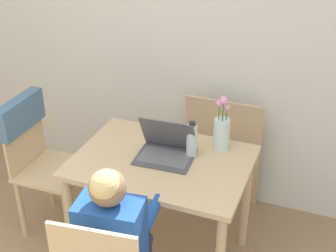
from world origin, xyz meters
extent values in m
cube|color=silver|center=(0.00, 2.23, 1.25)|extent=(6.40, 0.05, 2.50)
cube|color=#D6B784|center=(0.23, 1.43, 0.70)|extent=(0.97, 0.70, 0.03)
cylinder|color=#D6B784|center=(-0.20, 1.13, 0.34)|extent=(0.05, 0.05, 0.69)
cylinder|color=#D6B784|center=(-0.20, 1.73, 0.34)|extent=(0.05, 0.05, 0.69)
cylinder|color=#D6B784|center=(0.67, 1.73, 0.34)|extent=(0.05, 0.05, 0.69)
cube|color=#D6B784|center=(-0.51, 1.45, 0.45)|extent=(0.41, 0.41, 0.02)
cube|color=#D6B784|center=(-0.71, 1.45, 0.68)|extent=(0.03, 0.38, 0.45)
cylinder|color=#D6B784|center=(-0.34, 1.28, 0.22)|extent=(0.04, 0.04, 0.44)
cylinder|color=#D6B784|center=(-0.35, 1.62, 0.22)|extent=(0.04, 0.04, 0.44)
cylinder|color=#D6B784|center=(-0.68, 1.28, 0.22)|extent=(0.04, 0.04, 0.44)
cylinder|color=#D6B784|center=(-0.69, 1.62, 0.22)|extent=(0.04, 0.04, 0.44)
cube|color=slate|center=(-0.71, 1.45, 0.82)|extent=(0.09, 0.39, 0.20)
cube|color=#1E4C9E|center=(0.25, 0.79, 0.67)|extent=(0.31, 0.21, 0.43)
sphere|color=#936B4C|center=(0.25, 0.79, 0.97)|extent=(0.16, 0.16, 0.16)
sphere|color=#D8BC72|center=(0.25, 0.77, 0.99)|extent=(0.14, 0.14, 0.14)
cylinder|color=navy|center=(0.17, 0.92, 0.47)|extent=(0.12, 0.29, 0.09)
cylinder|color=#1E4C9E|center=(0.35, 1.01, 0.69)|extent=(0.08, 0.25, 0.06)
cylinder|color=#1E4C9E|center=(0.10, 0.98, 0.69)|extent=(0.08, 0.25, 0.06)
cube|color=#4C4C51|center=(0.24, 1.44, 0.72)|extent=(0.32, 0.26, 0.01)
cube|color=slate|center=(0.24, 1.44, 0.73)|extent=(0.28, 0.18, 0.00)
cube|color=#4C4C51|center=(0.24, 1.51, 0.84)|extent=(0.32, 0.13, 0.22)
cube|color=silver|center=(0.24, 1.51, 0.84)|extent=(0.29, 0.11, 0.19)
cylinder|color=silver|center=(0.50, 1.66, 0.81)|extent=(0.09, 0.09, 0.18)
cylinder|color=#3D7A38|center=(0.52, 1.67, 0.87)|extent=(0.01, 0.01, 0.23)
sphere|color=#EA9EC6|center=(0.52, 1.67, 0.98)|extent=(0.03, 0.03, 0.03)
cylinder|color=#3D7A38|center=(0.50, 1.68, 0.86)|extent=(0.01, 0.01, 0.21)
sphere|color=#EA9EC6|center=(0.50, 1.68, 0.97)|extent=(0.03, 0.03, 0.03)
cylinder|color=#3D7A38|center=(0.48, 1.66, 0.88)|extent=(0.01, 0.01, 0.25)
sphere|color=#EA9EC6|center=(0.48, 1.66, 1.00)|extent=(0.04, 0.04, 0.04)
cylinder|color=#3D7A38|center=(0.51, 1.64, 0.89)|extent=(0.01, 0.01, 0.28)
sphere|color=#EA9EC6|center=(0.51, 1.64, 1.03)|extent=(0.04, 0.04, 0.04)
cylinder|color=silver|center=(0.37, 1.53, 0.81)|extent=(0.06, 0.06, 0.19)
cylinder|color=#262628|center=(0.37, 1.53, 0.92)|extent=(0.04, 0.04, 0.02)
cube|color=tan|center=(0.41, 2.11, 0.41)|extent=(0.52, 0.13, 0.83)
camera|label=1|loc=(1.06, -0.58, 2.12)|focal=50.00mm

